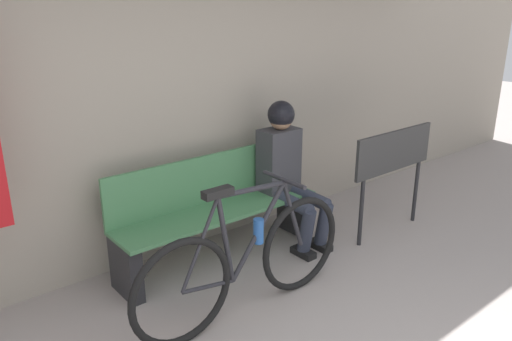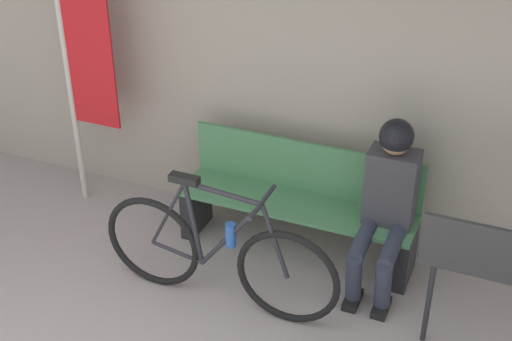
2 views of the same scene
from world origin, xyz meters
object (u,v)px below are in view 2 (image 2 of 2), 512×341
(park_bench_near, at_px, (299,204))
(signboard, at_px, (507,266))
(person_seated, at_px, (388,196))
(banner_pole, at_px, (83,64))
(bicycle, at_px, (218,255))

(park_bench_near, bearing_deg, signboard, -22.52)
(person_seated, height_order, banner_pole, banner_pole)
(signboard, bearing_deg, bicycle, -174.78)
(bicycle, distance_m, signboard, 1.81)
(banner_pole, bearing_deg, bicycle, -27.55)
(park_bench_near, height_order, bicycle, bicycle)
(bicycle, height_order, person_seated, person_seated)
(park_bench_near, xyz_separation_m, signboard, (1.48, -0.61, 0.32))
(park_bench_near, xyz_separation_m, banner_pole, (-1.76, -0.01, 0.83))
(bicycle, bearing_deg, banner_pole, 152.45)
(signboard, bearing_deg, park_bench_near, 157.48)
(bicycle, height_order, signboard, signboard)
(signboard, bearing_deg, person_seated, 148.76)
(bicycle, distance_m, person_seated, 1.20)
(bicycle, bearing_deg, park_bench_near, 69.31)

